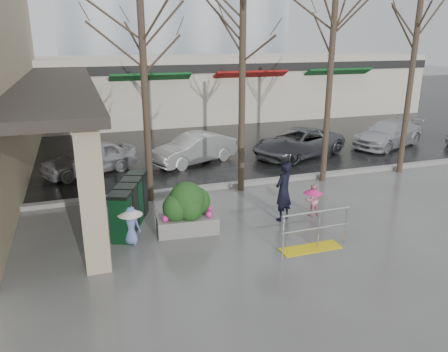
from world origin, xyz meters
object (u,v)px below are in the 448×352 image
tree_mideast (332,46)px  planter (187,208)px  tree_midwest (243,35)px  car_b (194,149)px  car_d (388,134)px  child_pink (312,197)px  child_blue (131,221)px  tree_east (417,31)px  woman (284,169)px  news_boxes (130,204)px  tree_west (142,40)px  car_c (298,142)px  car_a (89,158)px  handrail (314,235)px

tree_mideast → planter: 7.77m
tree_midwest → planter: tree_midwest is taller
car_b → car_d: 9.84m
child_pink → child_blue: (-5.43, -0.21, 0.07)m
tree_east → child_pink: tree_east is taller
woman → news_boxes: woman is taller
child_pink → child_blue: bearing=-1.2°
planter → car_d: 13.48m
tree_west → planter: size_ratio=3.94×
child_blue → car_b: car_b is taller
child_blue → car_c: size_ratio=0.23×
news_boxes → car_a: (-0.89, 5.67, -0.03)m
car_d → car_c: bearing=-108.8°
tree_east → child_pink: size_ratio=7.38×
news_boxes → tree_midwest: bearing=46.7°
tree_mideast → woman: tree_mideast is taller
tree_midwest → car_d: bearing=22.3°
tree_east → news_boxes: 12.01m
child_blue → car_b: 7.73m
planter → car_d: bearing=29.0°
tree_midwest → news_boxes: 6.42m
tree_west → tree_east: bearing=0.0°
tree_east → woman: size_ratio=2.96×
child_pink → tree_east: bearing=-156.5°
news_boxes → car_d: news_boxes is taller
tree_mideast → tree_west: bearing=-180.0°
tree_midwest → tree_east: bearing=-0.0°
tree_midwest → planter: (-2.63, -2.78, -4.54)m
tree_midwest → child_blue: 6.93m
child_blue → car_c: 10.54m
handrail → news_boxes: bearing=145.8°
child_blue → car_a: 6.83m
news_boxes → tree_mideast: bearing=36.0°
car_c → car_d: bearing=73.1°
woman → car_c: size_ratio=0.54×
tree_midwest → tree_east: size_ratio=0.97×
tree_mideast → car_c: size_ratio=1.43×
car_d → child_blue: bearing=-84.8°
car_b → car_c: same height
tree_midwest → tree_east: 6.80m
planter → tree_midwest: bearing=46.6°
car_a → planter: bearing=-3.2°
car_d → handrail: bearing=-68.2°
tree_west → tree_east: size_ratio=0.94×
news_boxes → car_d: size_ratio=0.55×
tree_east → child_blue: tree_east is taller
planter → car_d: size_ratio=0.40×
car_c → car_d: 5.09m
news_boxes → car_c: size_ratio=0.53×
tree_mideast → car_b: 6.97m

